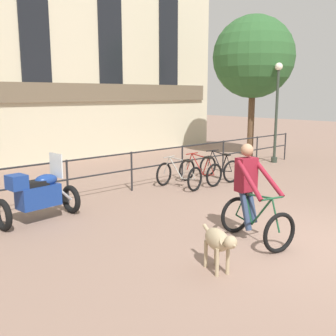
% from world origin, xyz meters
% --- Properties ---
extents(ground_plane, '(60.00, 60.00, 0.00)m').
position_xyz_m(ground_plane, '(0.00, 0.00, 0.00)').
color(ground_plane, '#8E7060').
extents(canal_railing, '(15.05, 0.05, 1.05)m').
position_xyz_m(canal_railing, '(-0.00, 5.20, 0.71)').
color(canal_railing, '#232326').
rests_on(canal_railing, ground_plane).
extents(building_facade, '(18.00, 0.72, 8.93)m').
position_xyz_m(building_facade, '(0.00, 10.99, 4.44)').
color(building_facade, beige).
rests_on(building_facade, ground_plane).
extents(cyclist_with_bike, '(0.92, 1.29, 1.70)m').
position_xyz_m(cyclist_with_bike, '(-0.60, 0.92, 0.76)').
color(cyclist_with_bike, black).
rests_on(cyclist_with_bike, ground_plane).
extents(dog, '(0.42, 0.88, 0.66)m').
position_xyz_m(dog, '(-2.02, 0.45, 0.47)').
color(dog, tan).
rests_on(dog, ground_plane).
extents(parked_motorcycle, '(1.68, 0.78, 1.35)m').
position_xyz_m(parked_motorcycle, '(-2.96, 4.40, 0.56)').
color(parked_motorcycle, black).
rests_on(parked_motorcycle, ground_plane).
extents(parked_bicycle_near_lamp, '(0.84, 1.21, 0.86)m').
position_xyz_m(parked_bicycle_near_lamp, '(1.12, 4.54, 0.36)').
color(parked_bicycle_near_lamp, black).
rests_on(parked_bicycle_near_lamp, ground_plane).
extents(parked_bicycle_mid_left, '(0.68, 1.12, 0.86)m').
position_xyz_m(parked_bicycle_mid_left, '(1.96, 4.54, 0.36)').
color(parked_bicycle_mid_left, black).
rests_on(parked_bicycle_mid_left, ground_plane).
extents(parked_bicycle_mid_right, '(0.79, 1.18, 0.86)m').
position_xyz_m(parked_bicycle_mid_right, '(2.80, 4.54, 0.36)').
color(parked_bicycle_mid_right, black).
rests_on(parked_bicycle_mid_right, ground_plane).
extents(street_lamp, '(0.28, 0.28, 3.66)m').
position_xyz_m(street_lamp, '(6.65, 5.12, 2.07)').
color(street_lamp, '#2D382D').
rests_on(street_lamp, ground_plane).
extents(tree_canalside_right, '(3.24, 3.24, 5.61)m').
position_xyz_m(tree_canalside_right, '(7.25, 6.68, 3.98)').
color(tree_canalside_right, brown).
rests_on(tree_canalside_right, ground_plane).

